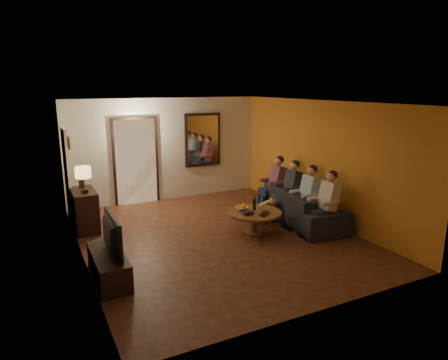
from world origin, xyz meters
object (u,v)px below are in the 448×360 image
person_a (326,206)px  bowl (241,208)px  person_d (275,186)px  table_lamp (84,180)px  tv_stand (109,266)px  sofa (301,205)px  tv (106,235)px  wine_bottle (254,202)px  laptop (266,214)px  person_b (307,198)px  person_c (290,192)px  dresser (85,210)px  dog (262,210)px  coffee_table (254,222)px

person_a → bowl: (-1.37, 0.95, -0.12)m
person_a → person_d: size_ratio=1.00×
table_lamp → person_a: table_lamp is taller
tv_stand → person_d: person_d is taller
tv_stand → bowl: bearing=18.1°
person_a → tv_stand: bearing=179.7°
tv_stand → person_a: bearing=-0.3°
sofa → person_a: bearing=-178.1°
tv → wine_bottle: 3.17m
wine_bottle → laptop: (0.05, -0.38, -0.14)m
person_b → person_c: bearing=90.0°
tv_stand → person_b: size_ratio=1.06×
tv → laptop: bearing=-82.2°
laptop → dresser: bearing=106.4°
tv_stand → tv: 0.51m
table_lamp → person_c: bearing=-13.7°
person_a → person_b: (0.00, 0.60, 0.00)m
person_c → person_b: bearing=-90.0°
dresser → dog: size_ratio=1.67×
table_lamp → wine_bottle: (3.06, -1.40, -0.50)m
dresser → bowl: dresser is taller
tv → dog: size_ratio=1.82×
dresser → coffee_table: 3.47m
table_lamp → person_a: size_ratio=0.45×
person_d → wine_bottle: (-1.14, -0.97, 0.01)m
person_c → dog: (-0.71, 0.02, -0.32)m
person_c → dog: person_c is taller
dresser → tv: size_ratio=0.92×
coffee_table → wine_bottle: size_ratio=3.47×
person_a → bowl: size_ratio=4.63×
table_lamp → person_b: bearing=-21.2°
person_d → person_b: bearing=-90.0°
sofa → coffee_table: 1.30m
wine_bottle → dog: bearing=42.2°
tv → person_d: person_d is taller
person_c → person_d: bearing=90.0°
dresser → laptop: dresser is taller
tv → person_d: bearing=-67.0°
person_a → person_b: same height
tv_stand → tv: tv is taller
person_a → person_d: (0.00, 1.80, 0.00)m
sofa → person_c: size_ratio=2.05×
laptop → dog: bearing=22.8°
tv → person_a: (4.20, -0.02, -0.12)m
dog → laptop: size_ratio=1.70×
coffee_table → wine_bottle: (0.05, 0.10, 0.38)m
person_d → bowl: (-1.37, -0.85, -0.12)m
table_lamp → bowl: 3.17m
sofa → laptop: size_ratio=7.47×
tv → dog: tv is taller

